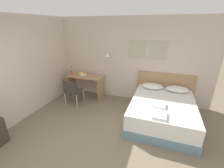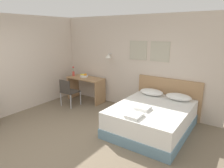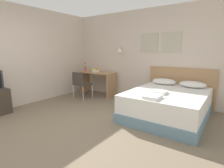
{
  "view_description": "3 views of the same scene",
  "coord_description": "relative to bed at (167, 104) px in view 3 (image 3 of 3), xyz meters",
  "views": [
    {
      "loc": [
        1.18,
        -1.68,
        2.39
      ],
      "look_at": [
        0.01,
        1.64,
        1.0
      ],
      "focal_mm": 24.0,
      "sensor_mm": 36.0,
      "label": 1
    },
    {
      "loc": [
        2.91,
        -2.04,
        2.23
      ],
      "look_at": [
        0.45,
        1.54,
        1.06
      ],
      "focal_mm": 32.0,
      "sensor_mm": 36.0,
      "label": 2
    },
    {
      "loc": [
        2.43,
        -1.85,
        1.48
      ],
      "look_at": [
        0.03,
        1.56,
        0.68
      ],
      "focal_mm": 28.0,
      "sensor_mm": 36.0,
      "label": 3
    }
  ],
  "objects": [
    {
      "name": "bed",
      "position": [
        0.0,
        0.0,
        0.0
      ],
      "size": [
        1.57,
        1.97,
        0.59
      ],
      "color": "#66899E",
      "rests_on": "ground_plane"
    },
    {
      "name": "flower_vase",
      "position": [
        -3.1,
        0.65,
        0.59
      ],
      "size": [
        0.07,
        0.07,
        0.32
      ],
      "color": "#D14C42",
      "rests_on": "desk"
    },
    {
      "name": "folded_towel_mid_bed",
      "position": [
        -0.06,
        -0.75,
        0.33
      ],
      "size": [
        0.29,
        0.34,
        0.06
      ],
      "color": "white",
      "rests_on": "bed"
    },
    {
      "name": "pillow_left",
      "position": [
        -0.35,
        0.74,
        0.38
      ],
      "size": [
        0.62,
        0.39,
        0.15
      ],
      "color": "white",
      "rests_on": "bed"
    },
    {
      "name": "ground_plane",
      "position": [
        -1.29,
        -1.92,
        -0.29
      ],
      "size": [
        24.0,
        24.0,
        0.0
      ],
      "primitive_type": "plane",
      "color": "#756651"
    },
    {
      "name": "fruit_bowl",
      "position": [
        -2.71,
        0.73,
        0.52
      ],
      "size": [
        0.27,
        0.25,
        0.12
      ],
      "color": "silver",
      "rests_on": "desk"
    },
    {
      "name": "folded_towel_near_foot",
      "position": [
        -0.1,
        -0.3,
        0.33
      ],
      "size": [
        0.32,
        0.27,
        0.06
      ],
      "color": "white",
      "rests_on": "bed"
    },
    {
      "name": "desk_chair",
      "position": [
        -2.69,
        -0.01,
        0.2
      ],
      "size": [
        0.46,
        0.46,
        0.83
      ],
      "color": "#3D3833",
      "rests_on": "ground_plane"
    },
    {
      "name": "pillow_right",
      "position": [
        0.35,
        0.74,
        0.38
      ],
      "size": [
        0.62,
        0.39,
        0.15
      ],
      "color": "white",
      "rests_on": "bed"
    },
    {
      "name": "wall_back",
      "position": [
        -1.28,
        1.07,
        1.04
      ],
      "size": [
        5.29,
        0.31,
        2.65
      ],
      "color": "beige",
      "rests_on": "ground_plane"
    },
    {
      "name": "desk",
      "position": [
        -2.6,
        0.69,
        0.24
      ],
      "size": [
        1.21,
        0.55,
        0.77
      ],
      "color": "#A87F56",
      "rests_on": "ground_plane"
    },
    {
      "name": "headboard",
      "position": [
        0.0,
        1.02,
        0.22
      ],
      "size": [
        1.69,
        0.06,
        1.03
      ],
      "color": "#A87F56",
      "rests_on": "ground_plane"
    }
  ]
}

